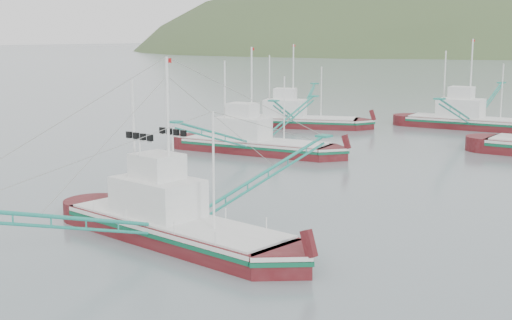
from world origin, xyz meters
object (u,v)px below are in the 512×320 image
Objects in this scene: bg_boat_left at (255,134)px; bg_boat_extra at (296,109)px; main_boat at (173,213)px; bg_boat_far at (472,114)px.

bg_boat_left is 18.17m from bg_boat_extra.
main_boat is 0.95× the size of bg_boat_far.
main_boat is 27.46m from bg_boat_left.
main_boat is 51.54m from bg_boat_far.
bg_boat_left is 1.05× the size of bg_boat_extra.
bg_boat_far reaches higher than bg_boat_extra.
bg_boat_left is at bearing -115.08° from bg_boat_far.
bg_boat_extra is (-16.01, -10.88, 0.39)m from bg_boat_far.
main_boat is at bearing -91.96° from bg_boat_far.
bg_boat_far reaches higher than main_boat.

